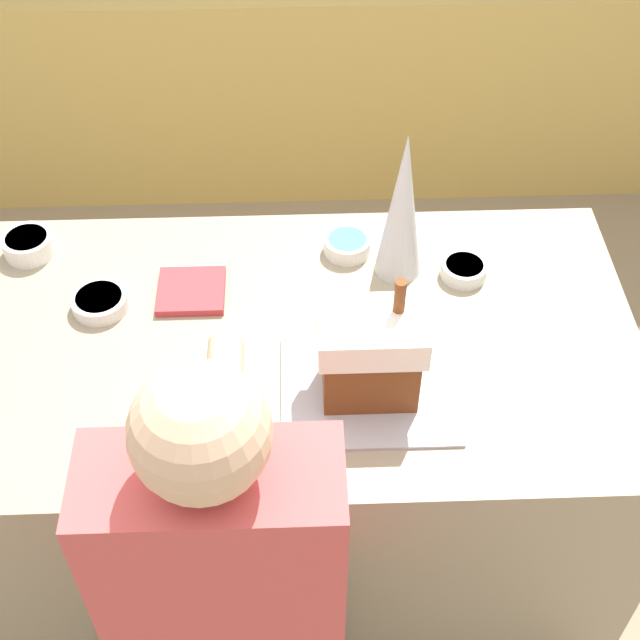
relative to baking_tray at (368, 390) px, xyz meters
The scene contains 12 objects.
ground_plane 0.95m from the baking_tray, 141.24° to the left, with size 12.00×12.00×0.00m, color gray.
back_cabinet_block 2.16m from the baking_tray, 95.44° to the left, with size 6.00×0.60×0.89m.
kitchen_island 0.53m from the baking_tray, 141.24° to the left, with size 1.69×0.89×0.91m.
baking_tray is the anchor object (origin of this frame).
gingerbread_house 0.12m from the baking_tray, 24.35° to the left, with size 0.22×0.16×0.30m.
decorative_tree 0.45m from the baking_tray, 75.48° to the left, with size 0.11×0.11×0.40m.
candy_bowl_beside_tree 0.46m from the baking_tray, 92.65° to the left, with size 0.12×0.12×0.04m.
candy_bowl_near_tray_left 0.68m from the baking_tray, 155.80° to the left, with size 0.13×0.13×0.04m.
candy_bowl_center_rear 0.95m from the baking_tray, 149.83° to the left, with size 0.13×0.13×0.05m.
candy_bowl_front_corner 0.44m from the baking_tray, 53.89° to the left, with size 0.11×0.11×0.04m.
cookbook 0.51m from the baking_tray, 142.10° to the left, with size 0.16×0.15×0.02m.
person 0.58m from the baking_tray, 120.42° to the right, with size 0.41×0.51×1.54m.
Camera 1 is at (0.05, -1.39, 2.43)m, focal length 50.00 mm.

